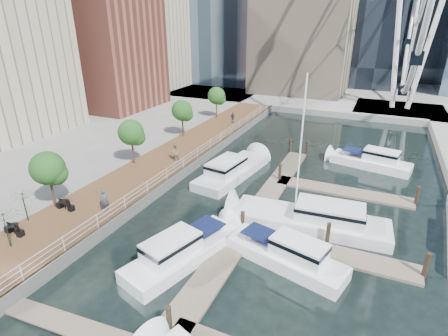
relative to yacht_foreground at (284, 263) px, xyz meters
name	(u,v)px	position (x,y,z in m)	size (l,w,h in m)	color
ground	(145,291)	(-6.76, -5.86, 0.00)	(520.00, 520.00, 0.00)	black
boardwalk	(160,168)	(-15.76, 9.14, 0.50)	(6.00, 60.00, 1.00)	brown
seawall	(185,172)	(-12.76, 9.14, 0.50)	(0.25, 60.00, 1.00)	#595954
land_far	(346,70)	(-6.76, 96.14, 0.50)	(200.00, 114.00, 1.00)	gray
pier	(399,111)	(7.24, 46.14, 0.50)	(14.00, 12.00, 1.00)	gray
railing	(183,163)	(-12.86, 9.14, 1.52)	(0.10, 60.00, 1.05)	white
floating_docks	(315,229)	(1.21, 4.12, 0.49)	(16.00, 34.00, 2.60)	#6D6051
midrise_condos	(56,29)	(-40.32, 20.96, 13.42)	(19.00, 67.00, 28.00)	#BCAD8E
street_trees	(131,132)	(-18.16, 8.14, 4.29)	(2.60, 42.60, 4.60)	#3F2B1C
yacht_foreground	(284,263)	(0.00, 0.00, 0.00)	(2.38, 8.89, 2.15)	white
pedestrian_near	(105,200)	(-13.96, -0.76, 1.91)	(0.67, 0.44, 1.82)	#43445A
pedestrian_mid	(175,152)	(-14.70, 10.58, 1.88)	(0.86, 0.67, 1.76)	gray
pedestrian_far	(233,118)	(-14.72, 26.28, 1.80)	(0.94, 0.39, 1.61)	#373A45
moored_yachts	(310,225)	(0.69, 5.30, 0.00)	(24.90, 35.09, 11.50)	white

